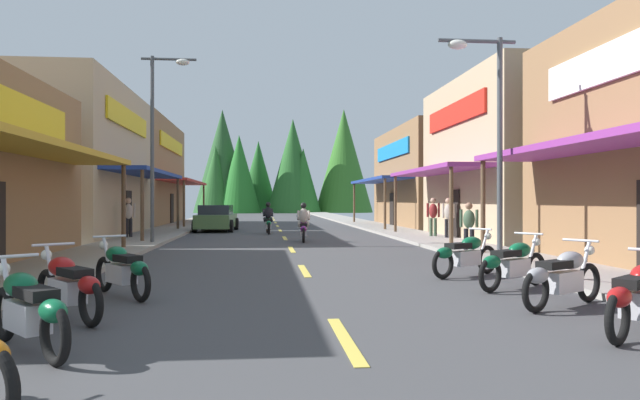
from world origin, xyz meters
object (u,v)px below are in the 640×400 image
rider_cruising_trailing (268,221)px  motorcycle_parked_right_2 (562,276)px  rider_cruising_lead (303,225)px  parked_car_curbside (216,218)px  motorcycle_parked_left_1 (28,308)px  pedestrian_waiting (469,225)px  streetlamp_right (488,116)px  motorcycle_parked_right_4 (465,254)px  pedestrian_by_shop (448,216)px  motorcycle_parked_right_1 (639,296)px  motorcycle_parked_left_2 (68,285)px  streetlamp_left (160,125)px  pedestrian_browsing (128,215)px  motorcycle_parked_right_3 (513,263)px  pedestrian_strolling (433,215)px  motorcycle_parked_left_3 (122,269)px

rider_cruising_trailing → motorcycle_parked_right_2: bearing=-170.4°
rider_cruising_lead → parked_car_curbside: 9.45m
motorcycle_parked_left_1 → pedestrian_waiting: pedestrian_waiting is taller
streetlamp_right → motorcycle_parked_right_4: size_ratio=3.10×
streetlamp_right → pedestrian_by_shop: 9.81m
motorcycle_parked_right_1 → motorcycle_parked_left_2: (-7.30, 1.70, 0.00)m
streetlamp_left → rider_cruising_trailing: (4.07, 7.01, -3.80)m
pedestrian_by_shop → pedestrian_browsing: pedestrian_browsing is taller
motorcycle_parked_right_1 → pedestrian_waiting: (1.64, 10.56, 0.43)m
streetlamp_left → parked_car_curbside: size_ratio=1.59×
streetlamp_left → pedestrian_browsing: size_ratio=3.97×
motorcycle_parked_right_2 → motorcycle_parked_right_4: size_ratio=1.00×
motorcycle_parked_right_1 → pedestrian_by_shop: size_ratio=0.99×
parked_car_curbside → pedestrian_by_shop: bearing=-126.6°
motorcycle_parked_right_4 → parked_car_curbside: bearing=77.4°
motorcycle_parked_left_1 → pedestrian_by_shop: (10.16, 17.00, 0.53)m
streetlamp_right → rider_cruising_trailing: 16.10m
motorcycle_parked_right_2 → parked_car_curbside: size_ratio=0.43×
motorcycle_parked_right_1 → motorcycle_parked_left_2: same height
motorcycle_parked_right_1 → rider_cruising_lead: 16.97m
streetlamp_right → parked_car_curbside: bearing=114.9°
motorcycle_parked_right_3 → pedestrian_by_shop: pedestrian_by_shop is taller
motorcycle_parked_right_1 → pedestrian_waiting: pedestrian_waiting is taller
motorcycle_parked_right_3 → motorcycle_parked_left_1: 8.22m
motorcycle_parked_right_3 → pedestrian_by_shop: 13.38m
rider_cruising_trailing → parked_car_curbside: 3.87m
motorcycle_parked_left_2 → rider_cruising_lead: bearing=-55.5°
motorcycle_parked_left_1 → rider_cruising_trailing: rider_cruising_trailing is taller
pedestrian_browsing → pedestrian_strolling: bearing=62.5°
motorcycle_parked_left_3 → motorcycle_parked_left_2: bearing=135.0°
pedestrian_browsing → pedestrian_by_shop: bearing=57.8°
motorcycle_parked_left_1 → pedestrian_waiting: size_ratio=1.07×
rider_cruising_lead → pedestrian_waiting: bearing=-139.5°
motorcycle_parked_left_3 → rider_cruising_trailing: bearing=-44.4°
pedestrian_browsing → parked_car_curbside: bearing=130.0°
rider_cruising_lead → pedestrian_browsing: 7.45m
streetlamp_right → motorcycle_parked_left_1: size_ratio=3.40×
motorcycle_parked_left_1 → pedestrian_strolling: 20.63m
motorcycle_parked_right_4 → rider_cruising_trailing: bearing=71.8°
motorcycle_parked_left_2 → motorcycle_parked_right_4: bearing=-100.1°
motorcycle_parked_right_1 → motorcycle_parked_left_3: bearing=114.2°
pedestrian_by_shop → rider_cruising_lead: bearing=141.7°
pedestrian_by_shop → parked_car_curbside: bearing=100.6°
parked_car_curbside → motorcycle_parked_right_2: bearing=-160.1°
streetlamp_right → motorcycle_parked_right_1: streetlamp_right is taller
rider_cruising_lead → motorcycle_parked_left_3: bearing=166.6°
motorcycle_parked_left_1 → pedestrian_waiting: bearing=-79.4°
motorcycle_parked_right_4 → motorcycle_parked_left_1: bearing=-171.9°
motorcycle_parked_right_3 → pedestrian_by_shop: bearing=43.6°
motorcycle_parked_right_3 → parked_car_curbside: parked_car_curbside is taller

